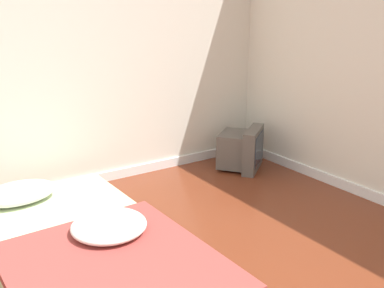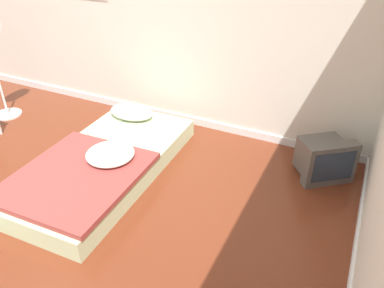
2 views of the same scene
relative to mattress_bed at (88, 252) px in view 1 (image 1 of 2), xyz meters
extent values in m
cube|color=white|center=(-0.24, 1.29, -0.08)|extent=(7.54, 0.02, 0.09)
cube|color=beige|center=(0.00, 0.01, -0.03)|extent=(1.08, 2.09, 0.19)
ellipsoid|color=white|center=(-0.20, 0.81, 0.13)|extent=(0.53, 0.36, 0.14)
cube|color=#993D38|center=(0.02, -0.38, 0.09)|extent=(1.07, 1.23, 0.05)
ellipsoid|color=silver|center=(0.13, -0.04, 0.15)|extent=(0.58, 0.58, 0.11)
cube|color=#56514C|center=(1.88, 0.94, 0.07)|extent=(0.48, 0.46, 0.33)
cube|color=#56514C|center=(1.99, 0.79, 0.08)|extent=(0.46, 0.39, 0.42)
cube|color=#283342|center=(2.03, 0.74, 0.09)|extent=(0.32, 0.25, 0.30)
camera|label=1|loc=(-0.72, -2.23, 1.37)|focal=40.00mm
camera|label=2|loc=(2.08, -2.33, 2.05)|focal=35.00mm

